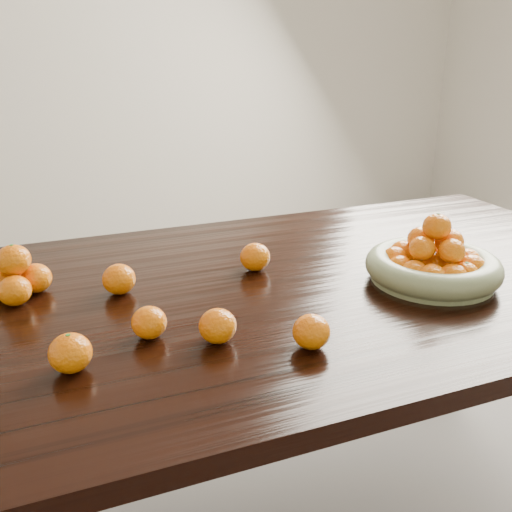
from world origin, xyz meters
name	(u,v)px	position (x,y,z in m)	size (l,w,h in m)	color
wall_back	(93,27)	(0.00, 2.50, 1.35)	(5.00, 0.04, 2.70)	beige
dining_table	(258,321)	(0.00, 0.00, 0.66)	(2.00, 1.00, 0.75)	black
fruit_bowl	(433,264)	(0.38, -0.12, 0.79)	(0.30, 0.30, 0.16)	gray
orange_pyramid	(16,277)	(-0.50, 0.14, 0.80)	(0.14, 0.13, 0.12)	orange
loose_orange_0	(70,353)	(-0.42, -0.21, 0.78)	(0.07, 0.07, 0.07)	orange
loose_orange_1	(218,326)	(-0.16, -0.21, 0.78)	(0.07, 0.07, 0.06)	orange
loose_orange_2	(311,332)	(-0.02, -0.29, 0.78)	(0.07, 0.07, 0.06)	orange
loose_orange_3	(119,279)	(-0.29, 0.07, 0.78)	(0.07, 0.07, 0.07)	orange
loose_orange_4	(149,322)	(-0.28, -0.15, 0.78)	(0.07, 0.07, 0.06)	orange
loose_orange_5	(255,257)	(0.03, 0.09, 0.78)	(0.07, 0.07, 0.07)	orange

